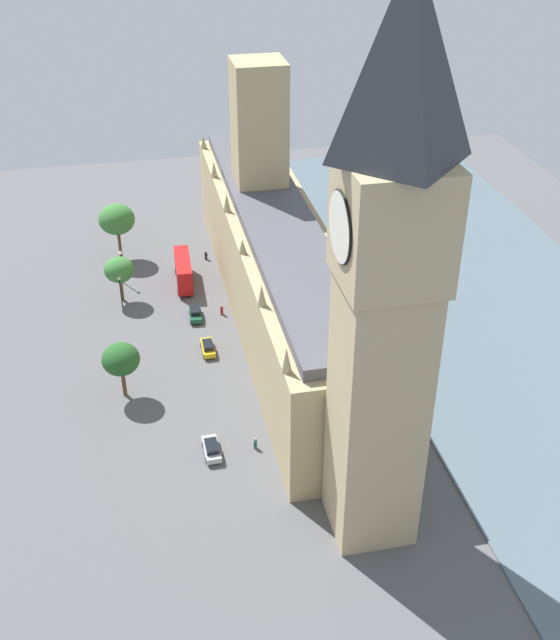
# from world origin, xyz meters

# --- Properties ---
(ground_plane) EXTENTS (149.98, 149.98, 0.00)m
(ground_plane) POSITION_xyz_m (0.00, 0.00, 0.00)
(ground_plane) COLOR #565659
(river_thames) EXTENTS (43.78, 134.98, 0.25)m
(river_thames) POSITION_xyz_m (-36.83, 0.00, 0.12)
(river_thames) COLOR slate
(river_thames) RESTS_ON ground
(parliament_building) EXTENTS (14.17, 79.98, 36.85)m
(parliament_building) POSITION_xyz_m (-1.99, -1.60, 9.68)
(parliament_building) COLOR tan
(parliament_building) RESTS_ON ground
(clock_tower) EXTENTS (9.59, 9.59, 60.41)m
(clock_tower) POSITION_xyz_m (-2.96, 44.57, 31.28)
(clock_tower) COLOR tan
(clock_tower) RESTS_ON ground
(double_decker_bus_near_tower) EXTENTS (2.97, 10.59, 4.75)m
(double_decker_bus_near_tower) POSITION_xyz_m (11.54, -14.09, 2.63)
(double_decker_bus_near_tower) COLOR red
(double_decker_bus_near_tower) RESTS_ON ground
(car_dark_green_midblock) EXTENTS (2.12, 4.48, 1.74)m
(car_dark_green_midblock) POSITION_xyz_m (10.95, -2.50, 0.89)
(car_dark_green_midblock) COLOR #19472D
(car_dark_green_midblock) RESTS_ON ground
(car_yellow_cab_by_river_gate) EXTENTS (1.84, 4.59, 1.74)m
(car_yellow_cab_by_river_gate) POSITION_xyz_m (10.24, 7.35, 0.89)
(car_yellow_cab_by_river_gate) COLOR gold
(car_yellow_cab_by_river_gate) RESTS_ON ground
(car_silver_trailing) EXTENTS (2.03, 4.74, 1.74)m
(car_silver_trailing) POSITION_xyz_m (12.71, 29.76, 0.89)
(car_silver_trailing) COLOR #B7B7BC
(car_silver_trailing) RESTS_ON ground
(pedestrian_opposite_hall) EXTENTS (0.56, 0.65, 1.63)m
(pedestrian_opposite_hall) POSITION_xyz_m (7.18, 29.82, 0.73)
(pedestrian_opposite_hall) COLOR #336B60
(pedestrian_opposite_hall) RESTS_ON ground
(pedestrian_kerbside) EXTENTS (0.71, 0.66, 1.69)m
(pedestrian_kerbside) POSITION_xyz_m (6.73, -22.20, 0.76)
(pedestrian_kerbside) COLOR black
(pedestrian_kerbside) RESTS_ON ground
(pedestrian_far_end) EXTENTS (0.50, 0.60, 1.69)m
(pedestrian_far_end) POSITION_xyz_m (6.67, -2.84, 0.76)
(pedestrian_far_end) COLOR maroon
(pedestrian_far_end) RESTS_ON ground
(plane_tree_corner) EXTENTS (5.14, 5.14, 8.21)m
(plane_tree_corner) POSITION_xyz_m (22.79, 15.34, 5.98)
(plane_tree_corner) COLOR brown
(plane_tree_corner) RESTS_ON ground
(plane_tree_under_trees) EXTENTS (4.86, 4.86, 7.80)m
(plane_tree_under_trees) POSITION_xyz_m (22.12, -10.68, 5.68)
(plane_tree_under_trees) COLOR brown
(plane_tree_under_trees) RESTS_ON ground
(plane_tree_leading) EXTENTS (6.39, 6.39, 10.32)m
(plane_tree_leading) POSITION_xyz_m (21.78, -26.19, 7.57)
(plane_tree_leading) COLOR brown
(plane_tree_leading) RESTS_ON ground
(street_lamp_slot_10) EXTENTS (0.56, 0.56, 5.71)m
(street_lamp_slot_10) POSITION_xyz_m (22.25, -8.39, 4.04)
(street_lamp_slot_10) COLOR black
(street_lamp_slot_10) RESTS_ON ground
(street_lamp_slot_11) EXTENTS (0.56, 0.56, 6.11)m
(street_lamp_slot_11) POSITION_xyz_m (21.71, -16.33, 4.28)
(street_lamp_slot_11) COLOR black
(street_lamp_slot_11) RESTS_ON ground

